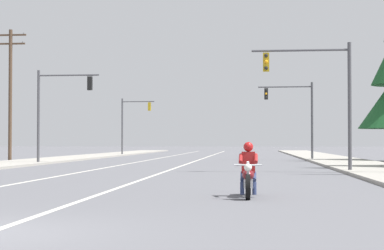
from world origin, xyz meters
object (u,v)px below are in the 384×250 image
at_px(motorcycle_with_rider, 248,175).
at_px(traffic_signal_mid_right, 297,109).
at_px(traffic_signal_near_left, 56,103).
at_px(traffic_signal_near_right, 321,87).
at_px(utility_pole_left_near, 10,90).
at_px(traffic_signal_mid_left, 131,118).

relative_size(motorcycle_with_rider, traffic_signal_mid_right, 0.35).
relative_size(traffic_signal_near_left, traffic_signal_mid_right, 1.00).
relative_size(traffic_signal_near_right, traffic_signal_mid_right, 1.00).
relative_size(motorcycle_with_rider, traffic_signal_near_right, 0.35).
bearing_deg(traffic_signal_near_right, motorcycle_with_rider, -103.33).
bearing_deg(traffic_signal_near_right, utility_pole_left_near, 143.19).
relative_size(traffic_signal_near_right, traffic_signal_near_left, 1.00).
height_order(traffic_signal_near_left, traffic_signal_mid_right, same).
xyz_separation_m(motorcycle_with_rider, traffic_signal_near_left, (-12.75, 25.13, 3.47)).
bearing_deg(traffic_signal_near_left, traffic_signal_mid_left, 90.34).
bearing_deg(traffic_signal_mid_left, utility_pole_left_near, -101.46).
xyz_separation_m(motorcycle_with_rider, traffic_signal_near_right, (3.41, 14.39, 3.50)).
bearing_deg(traffic_signal_near_left, traffic_signal_near_right, -33.59).
xyz_separation_m(traffic_signal_near_left, traffic_signal_mid_right, (16.44, 10.51, 0.01)).
xyz_separation_m(traffic_signal_near_right, traffic_signal_mid_left, (-16.33, 39.46, -0.07)).
xyz_separation_m(traffic_signal_near_right, utility_pole_left_near, (-21.12, 15.81, 1.21)).
bearing_deg(traffic_signal_near_left, utility_pole_left_near, 134.37).
xyz_separation_m(traffic_signal_near_left, traffic_signal_mid_left, (-0.17, 28.73, -0.04)).
relative_size(traffic_signal_mid_right, utility_pole_left_near, 0.63).
bearing_deg(traffic_signal_near_left, traffic_signal_mid_right, 32.60).
xyz_separation_m(motorcycle_with_rider, traffic_signal_mid_right, (3.69, 35.64, 3.48)).
distance_m(traffic_signal_mid_right, utility_pole_left_near, 22.12).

